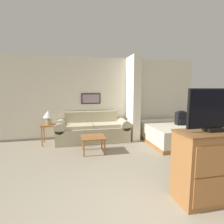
# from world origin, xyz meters

# --- Properties ---
(wall_back) EXTENTS (6.79, 0.16, 2.60)m
(wall_back) POSITION_xyz_m (-0.00, 4.22, 1.29)
(wall_back) COLOR silver
(wall_back) RESTS_ON ground_plane
(wall_partition_pillar) EXTENTS (0.24, 0.79, 2.60)m
(wall_partition_pillar) POSITION_xyz_m (1.04, 3.76, 1.30)
(wall_partition_pillar) COLOR silver
(wall_partition_pillar) RESTS_ON ground_plane
(couch) EXTENTS (2.20, 0.84, 0.88)m
(couch) POSITION_xyz_m (-0.26, 3.73, 0.33)
(couch) COLOR #B7AD8E
(couch) RESTS_ON ground_plane
(coffee_table) EXTENTS (0.59, 0.54, 0.41)m
(coffee_table) POSITION_xyz_m (-0.36, 2.72, 0.36)
(coffee_table) COLOR #996033
(coffee_table) RESTS_ON ground_plane
(side_table) EXTENTS (0.42, 0.42, 0.58)m
(side_table) POSITION_xyz_m (-1.53, 3.66, 0.47)
(side_table) COLOR #996033
(side_table) RESTS_ON ground_plane
(table_lamp) EXTENTS (0.31, 0.31, 0.40)m
(table_lamp) POSITION_xyz_m (-1.53, 3.66, 0.86)
(table_lamp) COLOR tan
(table_lamp) RESTS_ON side_table
(tv_dresser) EXTENTS (1.01, 0.49, 1.02)m
(tv_dresser) POSITION_xyz_m (1.07, 0.48, 0.51)
(tv_dresser) COLOR #996033
(tv_dresser) RESTS_ON ground_plane
(tv) EXTENTS (0.83, 0.16, 0.59)m
(tv) POSITION_xyz_m (1.07, 0.48, 1.31)
(tv) COLOR black
(tv) RESTS_ON tv_dresser
(bed) EXTENTS (1.60, 1.95, 0.54)m
(bed) POSITION_xyz_m (2.07, 3.15, 0.28)
(bed) COLOR #996033
(bed) RESTS_ON ground_plane
(backpack) EXTENTS (0.29, 0.22, 0.42)m
(backpack) POSITION_xyz_m (2.27, 2.99, 0.76)
(backpack) COLOR black
(backpack) RESTS_ON bed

